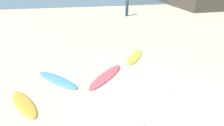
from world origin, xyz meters
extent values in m
plane|color=beige|center=(0.00, 0.00, 0.00)|extent=(120.00, 120.00, 0.00)
ellipsoid|color=white|center=(0.67, 2.23, 0.04)|extent=(0.70, 2.23, 0.08)
ellipsoid|color=#4F98DB|center=(-3.59, 2.70, 0.04)|extent=(1.97, 2.05, 0.09)
ellipsoid|color=white|center=(-1.15, 0.27, 0.03)|extent=(0.77, 1.98, 0.07)
ellipsoid|color=gold|center=(-4.62, 1.27, 0.04)|extent=(1.40, 1.94, 0.07)
ellipsoid|color=beige|center=(1.51, -0.81, 0.04)|extent=(1.40, 2.44, 0.07)
ellipsoid|color=#E44F58|center=(-1.56, 2.62, 0.04)|extent=(1.97, 2.22, 0.09)
ellipsoid|color=yellow|center=(0.25, 4.42, 0.04)|extent=(1.54, 2.02, 0.08)
ellipsoid|color=silver|center=(-1.57, 4.26, 0.04)|extent=(0.97, 2.62, 0.08)
cylinder|color=#1E3342|center=(2.25, 14.20, 0.40)|extent=(0.14, 0.14, 0.79)
cylinder|color=#1E3342|center=(2.36, 14.03, 0.40)|extent=(0.14, 0.14, 0.79)
cylinder|color=#1E3342|center=(2.31, 14.11, 1.12)|extent=(0.39, 0.39, 0.66)
sphere|color=tan|center=(2.31, 14.11, 1.56)|extent=(0.21, 0.21, 0.21)
camera|label=1|loc=(-2.64, -4.68, 4.22)|focal=31.65mm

